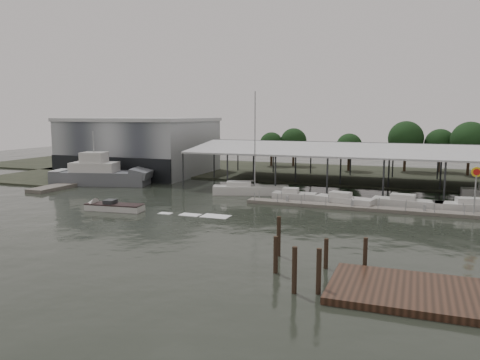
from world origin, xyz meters
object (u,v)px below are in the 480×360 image
(grey_trawler, at_px, (101,175))
(white_sailboat, at_px, (250,190))
(shell_fuel_sign, at_px, (476,182))
(speedboat_underway, at_px, (110,207))

(grey_trawler, height_order, white_sailboat, white_sailboat)
(shell_fuel_sign, distance_m, speedboat_underway, 41.15)
(shell_fuel_sign, bearing_deg, white_sailboat, 169.12)
(grey_trawler, xyz_separation_m, white_sailboat, (25.34, -0.16, -0.92))
(white_sailboat, bearing_deg, shell_fuel_sign, -29.20)
(grey_trawler, relative_size, speedboat_underway, 0.89)
(shell_fuel_sign, relative_size, speedboat_underway, 0.30)
(speedboat_underway, bearing_deg, shell_fuel_sign, -170.53)
(shell_fuel_sign, relative_size, grey_trawler, 0.34)
(speedboat_underway, bearing_deg, grey_trawler, -56.17)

